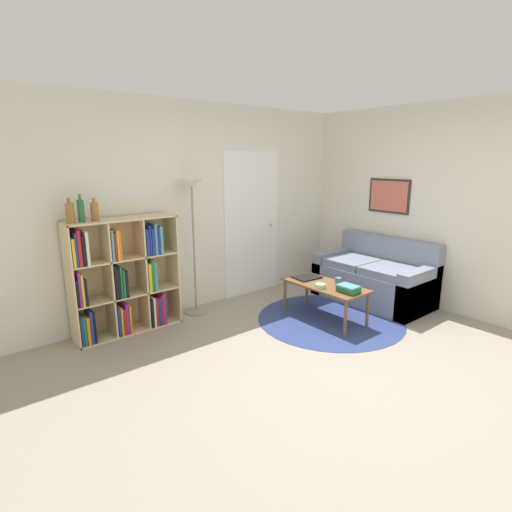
# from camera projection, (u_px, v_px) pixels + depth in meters

# --- Properties ---
(ground_plane) EXTENTS (14.00, 14.00, 0.00)m
(ground_plane) POSITION_uv_depth(u_px,v_px,m) (345.00, 367.00, 3.77)
(ground_plane) COLOR gray
(wall_back) EXTENTS (7.31, 0.11, 2.60)m
(wall_back) POSITION_uv_depth(u_px,v_px,m) (211.00, 208.00, 5.22)
(wall_back) COLOR silver
(wall_back) RESTS_ON ground_plane
(wall_right) EXTENTS (0.08, 5.28, 2.60)m
(wall_right) POSITION_uv_depth(u_px,v_px,m) (384.00, 203.00, 5.65)
(wall_right) COLOR silver
(wall_right) RESTS_ON ground_plane
(rug) EXTENTS (1.77, 1.77, 0.01)m
(rug) POSITION_uv_depth(u_px,v_px,m) (330.00, 319.00, 4.88)
(rug) COLOR navy
(rug) RESTS_ON ground_plane
(bookshelf) EXTENTS (1.17, 0.34, 1.29)m
(bookshelf) POSITION_uv_depth(u_px,v_px,m) (122.00, 279.00, 4.40)
(bookshelf) COLOR beige
(bookshelf) RESTS_ON ground_plane
(floor_lamp) EXTENTS (0.29, 0.29, 1.69)m
(floor_lamp) POSITION_uv_depth(u_px,v_px,m) (192.00, 204.00, 4.77)
(floor_lamp) COLOR gray
(floor_lamp) RESTS_ON ground_plane
(couch) EXTENTS (0.82, 1.51, 0.86)m
(couch) POSITION_uv_depth(u_px,v_px,m) (375.00, 279.00, 5.49)
(couch) COLOR gray
(couch) RESTS_ON ground_plane
(coffee_table) EXTENTS (0.48, 1.05, 0.44)m
(coffee_table) POSITION_uv_depth(u_px,v_px,m) (325.00, 288.00, 4.81)
(coffee_table) COLOR brown
(coffee_table) RESTS_ON ground_plane
(laptop) EXTENTS (0.34, 0.27, 0.02)m
(laptop) POSITION_uv_depth(u_px,v_px,m) (307.00, 277.00, 5.04)
(laptop) COLOR black
(laptop) RESTS_ON coffee_table
(bowl) EXTENTS (0.12, 0.12, 0.05)m
(bowl) POSITION_uv_depth(u_px,v_px,m) (320.00, 286.00, 4.65)
(bowl) COLOR #9ED193
(bowl) RESTS_ON coffee_table
(book_stack_on_table) EXTENTS (0.18, 0.24, 0.08)m
(book_stack_on_table) POSITION_uv_depth(u_px,v_px,m) (348.00, 289.00, 4.50)
(book_stack_on_table) COLOR #B21E23
(book_stack_on_table) RESTS_ON coffee_table
(cup) EXTENTS (0.08, 0.08, 0.07)m
(cup) POSITION_uv_depth(u_px,v_px,m) (338.00, 281.00, 4.82)
(cup) COLOR teal
(cup) RESTS_ON coffee_table
(bottle_left) EXTENTS (0.08, 0.08, 0.25)m
(bottle_left) POSITION_uv_depth(u_px,v_px,m) (70.00, 213.00, 3.92)
(bottle_left) COLOR olive
(bottle_left) RESTS_ON bookshelf
(bottle_middle) EXTENTS (0.06, 0.06, 0.28)m
(bottle_middle) POSITION_uv_depth(u_px,v_px,m) (81.00, 211.00, 3.98)
(bottle_middle) COLOR #236633
(bottle_middle) RESTS_ON bookshelf
(bottle_right) EXTENTS (0.08, 0.08, 0.23)m
(bottle_right) POSITION_uv_depth(u_px,v_px,m) (95.00, 211.00, 4.06)
(bottle_right) COLOR olive
(bottle_right) RESTS_ON bookshelf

